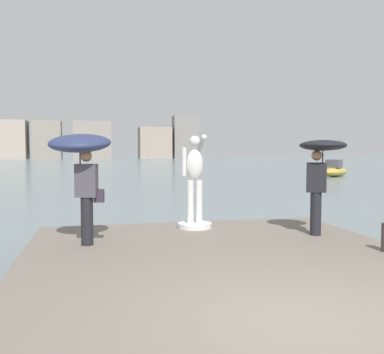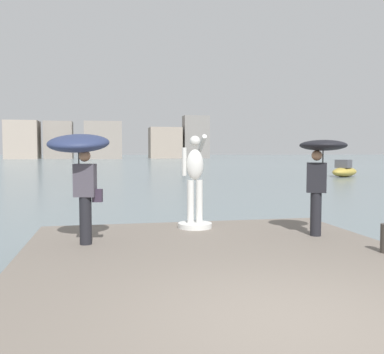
{
  "view_description": "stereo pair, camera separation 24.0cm",
  "coord_description": "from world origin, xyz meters",
  "px_view_note": "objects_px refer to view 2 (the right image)",
  "views": [
    {
      "loc": [
        -2.04,
        -3.93,
        2.11
      ],
      "look_at": [
        0.0,
        5.14,
        1.55
      ],
      "focal_mm": 40.22,
      "sensor_mm": 36.0,
      "label": 1
    },
    {
      "loc": [
        -1.81,
        -3.98,
        2.11
      ],
      "look_at": [
        0.0,
        5.14,
        1.55
      ],
      "focal_mm": 40.22,
      "sensor_mm": 36.0,
      "label": 2
    }
  ],
  "objects_px": {
    "statue_white_figure": "(195,189)",
    "onlooker_right": "(321,162)",
    "boat_near": "(344,171)",
    "onlooker_left": "(80,155)"
  },
  "relations": [
    {
      "from": "statue_white_figure",
      "to": "boat_near",
      "type": "relative_size",
      "value": 0.59
    },
    {
      "from": "onlooker_left",
      "to": "statue_white_figure",
      "type": "bearing_deg",
      "value": 27.34
    },
    {
      "from": "statue_white_figure",
      "to": "onlooker_right",
      "type": "distance_m",
      "value": 2.75
    },
    {
      "from": "onlooker_left",
      "to": "boat_near",
      "type": "bearing_deg",
      "value": 50.78
    },
    {
      "from": "onlooker_right",
      "to": "boat_near",
      "type": "distance_m",
      "value": 28.42
    },
    {
      "from": "onlooker_left",
      "to": "boat_near",
      "type": "xyz_separation_m",
      "value": [
        19.6,
        24.02,
        -1.56
      ]
    },
    {
      "from": "onlooker_right",
      "to": "boat_near",
      "type": "height_order",
      "value": "onlooker_right"
    },
    {
      "from": "statue_white_figure",
      "to": "onlooker_right",
      "type": "xyz_separation_m",
      "value": [
        2.3,
        -1.37,
        0.64
      ]
    },
    {
      "from": "onlooker_left",
      "to": "onlooker_right",
      "type": "distance_m",
      "value": 4.69
    },
    {
      "from": "boat_near",
      "to": "onlooker_right",
      "type": "bearing_deg",
      "value": -121.69
    }
  ]
}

